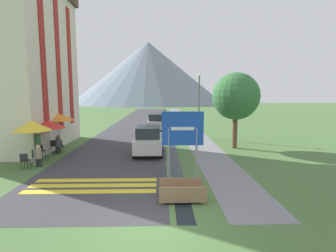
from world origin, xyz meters
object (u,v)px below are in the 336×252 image
footbridge (182,193)px  person_seated_near (58,143)px  road_sign (183,135)px  cafe_umbrella_middle_red (49,124)px  cafe_chair_near_right (37,155)px  streetlamp (199,101)px  person_standing_terrace (38,144)px  parked_car_near (149,140)px  cafe_umbrella_front_yellow (32,126)px  hotel_building (23,57)px  person_seated_far (38,155)px  cafe_chair_middle (40,150)px  cafe_chair_far_left (60,145)px  cafe_chair_far_right (53,145)px  parked_car_far (156,122)px  tree_by_path (236,96)px  cafe_chair_nearest (25,160)px  cafe_umbrella_rear_orange (59,117)px

footbridge → person_seated_near: (-7.57, 7.75, 0.47)m
road_sign → cafe_umbrella_middle_red: size_ratio=1.39×
cafe_chair_near_right → streetlamp: streetlamp is taller
person_standing_terrace → road_sign: bearing=-26.3°
parked_car_near → footbridge: bearing=-78.0°
cafe_chair_near_right → cafe_umbrella_front_yellow: 1.72m
cafe_umbrella_middle_red → person_standing_terrace: bearing=-105.8°
hotel_building → parked_car_near: hotel_building is taller
person_seated_far → person_standing_terrace: (-0.68, 1.44, 0.32)m
parked_car_near → cafe_chair_middle: bearing=-171.0°
parked_car_near → cafe_umbrella_middle_red: bearing=-174.8°
parked_car_near → person_standing_terrace: size_ratio=2.32×
cafe_chair_far_left → cafe_umbrella_middle_red: cafe_umbrella_middle_red is taller
cafe_chair_far_right → person_seated_far: person_seated_far is taller
streetlamp → cafe_chair_far_left: bearing=-151.0°
parked_car_far → road_sign: bearing=-84.8°
tree_by_path → cafe_umbrella_front_yellow: bearing=-160.3°
cafe_chair_near_right → person_standing_terrace: person_standing_terrace is taller
road_sign → cafe_chair_far_left: bearing=142.1°
cafe_chair_nearest → cafe_umbrella_front_yellow: (0.15, 0.70, 1.69)m
person_standing_terrace → tree_by_path: 13.27m
cafe_chair_nearest → person_standing_terrace: (-0.18, 1.90, 0.48)m
footbridge → parked_car_far: size_ratio=0.38×
road_sign → cafe_chair_middle: road_sign is taller
cafe_chair_near_right → person_standing_terrace: size_ratio=0.49×
road_sign → cafe_umbrella_rear_orange: size_ratio=1.26×
parked_car_near → streetlamp: streetlamp is taller
person_seated_far → cafe_umbrella_front_yellow: bearing=145.4°
parked_car_far → tree_by_path: tree_by_path is taller
streetlamp → cafe_chair_middle: bearing=-146.6°
cafe_chair_nearest → person_seated_far: bearing=54.6°
tree_by_path → hotel_building: bearing=176.8°
cafe_chair_far_left → cafe_umbrella_front_yellow: cafe_umbrella_front_yellow is taller
cafe_chair_middle → tree_by_path: tree_by_path is taller
parked_car_far → cafe_chair_far_right: bearing=-123.1°
person_seated_far → cafe_chair_near_right: bearing=123.6°
footbridge → cafe_umbrella_rear_orange: 12.49m
cafe_chair_nearest → parked_car_near: bearing=40.7°
cafe_chair_far_left → tree_by_path: size_ratio=0.16×
hotel_building → cafe_chair_far_left: size_ratio=14.35×
cafe_umbrella_middle_red → person_standing_terrace: 1.44m
cafe_chair_far_right → person_standing_terrace: size_ratio=0.49×
hotel_building → cafe_chair_far_left: bearing=-34.3°
parked_car_near → cafe_umbrella_middle_red: 6.31m
cafe_umbrella_front_yellow → person_standing_terrace: bearing=105.2°
footbridge → streetlamp: bearing=79.4°
parked_car_far → cafe_chair_nearest: 15.66m
cafe_chair_middle → person_seated_far: 2.09m
road_sign → streetlamp: streetlamp is taller
footbridge → cafe_chair_middle: 10.42m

